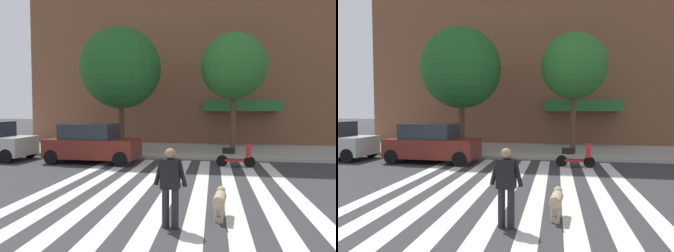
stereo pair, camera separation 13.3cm
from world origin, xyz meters
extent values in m
plane|color=#353538|center=(0.00, 7.20, 0.00)|extent=(160.00, 160.00, 0.00)
cube|color=#A5A397|center=(0.00, 17.41, 0.07)|extent=(80.00, 6.00, 0.15)
cube|color=silver|center=(-2.37, 7.20, 0.00)|extent=(0.45, 13.81, 0.01)
cube|color=silver|center=(-1.47, 7.20, 0.00)|extent=(0.45, 13.81, 0.01)
cube|color=silver|center=(-0.57, 7.20, 0.00)|extent=(0.45, 13.81, 0.01)
cube|color=silver|center=(0.33, 7.20, 0.00)|extent=(0.45, 13.81, 0.01)
cube|color=silver|center=(1.23, 7.20, 0.00)|extent=(0.45, 13.81, 0.01)
cube|color=silver|center=(2.13, 7.20, 0.00)|extent=(0.45, 13.81, 0.01)
cube|color=silver|center=(3.03, 7.20, 0.00)|extent=(0.45, 13.81, 0.01)
cube|color=silver|center=(3.93, 7.20, 0.00)|extent=(0.45, 13.81, 0.01)
cube|color=silver|center=(4.83, 7.20, 0.00)|extent=(0.45, 13.81, 0.01)
cube|color=#256531|center=(4.30, 19.81, 2.75)|extent=(4.82, 1.60, 0.70)
cylinder|color=black|center=(-6.82, 13.75, 0.33)|extent=(0.66, 0.23, 0.66)
cylinder|color=black|center=(-6.85, 12.07, 0.33)|extent=(0.66, 0.23, 0.66)
cube|color=maroon|center=(-3.03, 12.94, 0.68)|extent=(4.25, 1.90, 0.86)
cube|color=#232833|center=(-3.20, 12.94, 1.46)|extent=(2.44, 1.64, 0.70)
cylinder|color=black|center=(-1.39, 13.72, 0.33)|extent=(0.66, 0.24, 0.66)
cylinder|color=black|center=(-1.43, 12.08, 0.33)|extent=(0.66, 0.24, 0.66)
cylinder|color=black|center=(-4.64, 13.80, 0.33)|extent=(0.66, 0.24, 0.66)
cylinder|color=black|center=(-4.68, 12.15, 0.33)|extent=(0.66, 0.24, 0.66)
cylinder|color=black|center=(4.03, 12.80, 0.24)|extent=(0.49, 0.14, 0.48)
cylinder|color=black|center=(2.89, 12.90, 0.24)|extent=(0.49, 0.18, 0.48)
cube|color=red|center=(3.41, 12.85, 0.29)|extent=(0.82, 0.39, 0.08)
cube|color=black|center=(3.16, 12.87, 0.69)|extent=(0.54, 0.34, 0.24)
cube|color=red|center=(3.98, 12.80, 0.74)|extent=(0.22, 0.30, 0.60)
cylinder|color=black|center=(3.98, 12.80, 1.09)|extent=(0.08, 0.50, 0.04)
cylinder|color=#4C3823|center=(-2.66, 15.98, 1.86)|extent=(0.34, 0.34, 3.42)
sphere|color=#1E5623|center=(-2.66, 15.98, 4.81)|extent=(4.52, 4.52, 4.52)
cylinder|color=#4C3823|center=(3.53, 16.09, 1.99)|extent=(0.29, 0.29, 3.68)
sphere|color=#286628|center=(3.53, 16.09, 4.80)|extent=(3.50, 3.50, 3.50)
cylinder|color=black|center=(1.57, 5.99, 0.41)|extent=(0.17, 0.17, 0.82)
cylinder|color=black|center=(1.77, 5.96, 0.41)|extent=(0.17, 0.17, 0.82)
cube|color=black|center=(1.67, 5.97, 1.12)|extent=(0.40, 0.28, 0.60)
cylinder|color=black|center=(1.43, 6.00, 1.15)|extent=(0.23, 0.11, 0.57)
cylinder|color=black|center=(1.91, 5.95, 1.15)|extent=(0.23, 0.11, 0.57)
sphere|color=#936B51|center=(1.67, 5.97, 1.53)|extent=(0.24, 0.24, 0.22)
cylinder|color=tan|center=(2.67, 6.60, 0.45)|extent=(0.32, 0.60, 0.26)
sphere|color=tan|center=(2.71, 6.97, 0.55)|extent=(0.22, 0.22, 0.20)
cylinder|color=tan|center=(2.62, 6.22, 0.50)|extent=(0.06, 0.24, 0.16)
cylinder|color=tan|center=(2.62, 6.81, 0.16)|extent=(0.06, 0.06, 0.32)
cylinder|color=tan|center=(2.76, 6.80, 0.16)|extent=(0.06, 0.06, 0.32)
cylinder|color=tan|center=(2.58, 6.41, 0.16)|extent=(0.06, 0.06, 0.32)
cylinder|color=tan|center=(2.72, 6.39, 0.16)|extent=(0.06, 0.06, 0.32)
camera|label=1|loc=(2.54, 0.26, 2.37)|focal=30.90mm
camera|label=2|loc=(2.67, 0.28, 2.37)|focal=30.90mm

